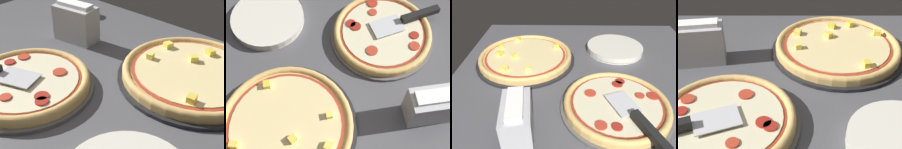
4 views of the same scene
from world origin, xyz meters
The scene contains 6 objects.
ground_plane centered at (0.00, 0.00, -1.80)cm, with size 126.77×100.51×3.60cm, color #4C4C51.
pizza_pan_front centered at (-5.23, -7.48, 0.50)cm, with size 33.51×33.51×1.00cm, color #565451.
pizza_front centered at (-5.21, -7.49, 2.31)cm, with size 31.50×31.50×2.61cm.
pizza_pan_back centered at (23.37, 24.19, 0.50)cm, with size 39.68×39.68×1.00cm, color black.
pizza_back centered at (23.37, 24.22, 2.33)cm, with size 37.30×37.30×3.59cm.
napkin_holder centered at (-16.38, 19.44, 5.98)cm, with size 14.32×9.01×12.57cm.
Camera 4 is at (9.06, -57.18, 50.17)cm, focal length 50.00 mm.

